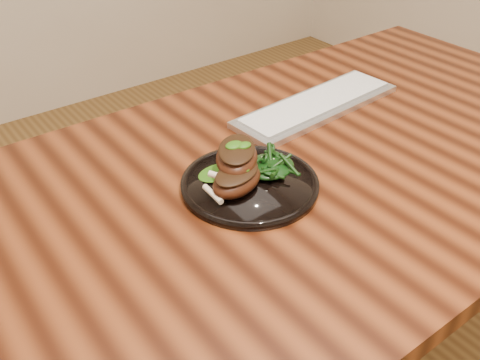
{
  "coord_description": "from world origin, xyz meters",
  "views": [
    {
      "loc": [
        -0.57,
        -0.61,
        1.3
      ],
      "look_at": [
        -0.12,
        -0.01,
        0.78
      ],
      "focal_mm": 40.0,
      "sensor_mm": 36.0,
      "label": 1
    }
  ],
  "objects_px": {
    "plate": "(250,184)",
    "greens_heap": "(270,163)",
    "desk": "(286,204)",
    "lamb_chop_front": "(237,179)",
    "keyboard": "(317,105)"
  },
  "relations": [
    {
      "from": "desk",
      "to": "keyboard",
      "type": "xyz_separation_m",
      "value": [
        0.21,
        0.15,
        0.09
      ]
    },
    {
      "from": "plate",
      "to": "desk",
      "type": "bearing_deg",
      "value": 3.2
    },
    {
      "from": "desk",
      "to": "greens_heap",
      "type": "distance_m",
      "value": 0.12
    },
    {
      "from": "desk",
      "to": "greens_heap",
      "type": "height_order",
      "value": "greens_heap"
    },
    {
      "from": "keyboard",
      "to": "plate",
      "type": "bearing_deg",
      "value": -153.72
    },
    {
      "from": "plate",
      "to": "greens_heap",
      "type": "relative_size",
      "value": 2.6
    },
    {
      "from": "lamb_chop_front",
      "to": "greens_heap",
      "type": "xyz_separation_m",
      "value": [
        0.08,
        0.01,
        -0.01
      ]
    },
    {
      "from": "desk",
      "to": "plate",
      "type": "bearing_deg",
      "value": -176.8
    },
    {
      "from": "lamb_chop_front",
      "to": "desk",
      "type": "bearing_deg",
      "value": 6.13
    },
    {
      "from": "plate",
      "to": "lamb_chop_front",
      "type": "xyz_separation_m",
      "value": [
        -0.04,
        -0.01,
        0.03
      ]
    },
    {
      "from": "plate",
      "to": "lamb_chop_front",
      "type": "height_order",
      "value": "lamb_chop_front"
    },
    {
      "from": "desk",
      "to": "greens_heap",
      "type": "relative_size",
      "value": 17.11
    },
    {
      "from": "desk",
      "to": "greens_heap",
      "type": "xyz_separation_m",
      "value": [
        -0.05,
        -0.0,
        0.11
      ]
    },
    {
      "from": "plate",
      "to": "lamb_chop_front",
      "type": "relative_size",
      "value": 2.01
    },
    {
      "from": "desk",
      "to": "keyboard",
      "type": "bearing_deg",
      "value": 34.58
    }
  ]
}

